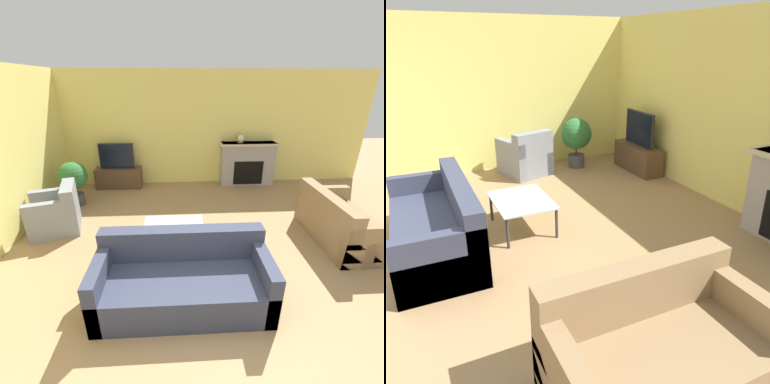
% 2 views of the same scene
% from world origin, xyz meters
% --- Properties ---
extents(ground_plane, '(20.00, 20.00, 0.00)m').
position_xyz_m(ground_plane, '(0.00, 0.00, 0.00)').
color(ground_plane, '#9E7A51').
extents(wall_back, '(8.94, 0.06, 2.70)m').
position_xyz_m(wall_back, '(0.00, 4.86, 1.35)').
color(wall_back, '#EADB72').
rests_on(wall_back, ground_plane).
extents(fireplace, '(1.44, 0.40, 1.06)m').
position_xyz_m(fireplace, '(1.46, 4.65, 0.56)').
color(fireplace, '#9E9993').
rests_on(fireplace, ground_plane).
extents(tv_stand, '(1.09, 0.37, 0.49)m').
position_xyz_m(tv_stand, '(-1.73, 4.56, 0.25)').
color(tv_stand, brown).
rests_on(tv_stand, ground_plane).
extents(tv, '(0.81, 0.06, 0.61)m').
position_xyz_m(tv, '(-1.73, 4.56, 0.80)').
color(tv, '#232328').
rests_on(tv, tv_stand).
extents(couch_sectional, '(1.96, 0.86, 0.82)m').
position_xyz_m(couch_sectional, '(-0.25, 0.87, 0.29)').
color(couch_sectional, '#33384C').
rests_on(couch_sectional, ground_plane).
extents(couch_loveseat, '(0.89, 1.53, 0.82)m').
position_xyz_m(couch_loveseat, '(2.34, 2.02, 0.29)').
color(couch_loveseat, '#8C704C').
rests_on(couch_loveseat, ground_plane).
extents(armchair_by_window, '(0.94, 0.92, 0.82)m').
position_xyz_m(armchair_by_window, '(-2.40, 2.61, 0.30)').
color(armchair_by_window, gray).
rests_on(armchair_by_window, ground_plane).
extents(coffee_table, '(0.91, 0.69, 0.41)m').
position_xyz_m(coffee_table, '(-0.37, 1.90, 0.37)').
color(coffee_table, '#333338').
rests_on(coffee_table, ground_plane).
extents(potted_plant, '(0.58, 0.58, 0.94)m').
position_xyz_m(potted_plant, '(-2.44, 3.63, 0.59)').
color(potted_plant, '#47474C').
rests_on(potted_plant, ground_plane).
extents(mantel_clock, '(0.18, 0.07, 0.21)m').
position_xyz_m(mantel_clock, '(1.25, 4.66, 1.17)').
color(mantel_clock, '#B79338').
rests_on(mantel_clock, fireplace).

